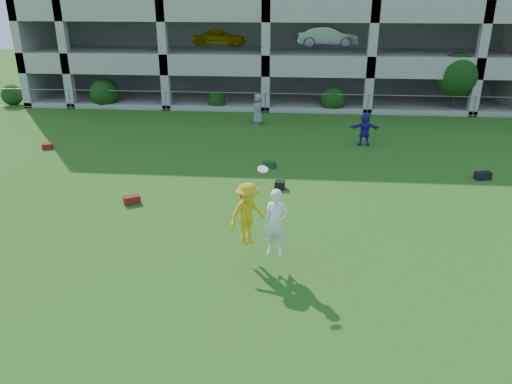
# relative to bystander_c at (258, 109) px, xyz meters

# --- Properties ---
(ground) EXTENTS (100.00, 100.00, 0.00)m
(ground) POSITION_rel_bystander_c_xyz_m (0.20, -16.28, -0.82)
(ground) COLOR #235114
(ground) RESTS_ON ground
(bystander_c) EXTENTS (0.70, 0.90, 1.65)m
(bystander_c) POSITION_rel_bystander_c_xyz_m (0.00, 0.00, 0.00)
(bystander_c) COLOR gray
(bystander_c) RESTS_ON ground
(bystander_d) EXTENTS (1.43, 0.46, 1.54)m
(bystander_d) POSITION_rel_bystander_c_xyz_m (5.29, -3.57, -0.05)
(bystander_d) COLOR navy
(bystander_d) RESTS_ON ground
(bag_red_a) EXTENTS (0.63, 0.54, 0.28)m
(bag_red_a) POSITION_rel_bystander_c_xyz_m (-3.38, -11.27, -0.68)
(bag_red_a) COLOR #5D110F
(bag_red_a) RESTS_ON ground
(crate_d) EXTENTS (0.37, 0.37, 0.30)m
(crate_d) POSITION_rel_bystander_c_xyz_m (1.60, -9.45, -0.67)
(crate_d) COLOR black
(crate_d) RESTS_ON ground
(bag_black_e) EXTENTS (0.66, 0.46, 0.30)m
(bag_black_e) POSITION_rel_bystander_c_xyz_m (9.37, -7.78, -0.67)
(bag_black_e) COLOR black
(bag_black_e) RESTS_ON ground
(bag_red_f) EXTENTS (0.52, 0.41, 0.24)m
(bag_red_f) POSITION_rel_bystander_c_xyz_m (-9.27, -5.43, -0.70)
(bag_red_f) COLOR #5E1015
(bag_red_f) RESTS_ON ground
(bag_green_g) EXTENTS (0.58, 0.50, 0.25)m
(bag_green_g) POSITION_rel_bystander_c_xyz_m (1.07, -7.11, -0.70)
(bag_green_g) COLOR #133515
(bag_green_g) RESTS_ON ground
(frisbee_contest) EXTENTS (1.75, 1.30, 2.31)m
(frisbee_contest) POSITION_rel_bystander_c_xyz_m (1.19, -14.87, 0.55)
(frisbee_contest) COLOR gold
(frisbee_contest) RESTS_ON ground
(parking_garage) EXTENTS (30.00, 14.00, 12.00)m
(parking_garage) POSITION_rel_bystander_c_xyz_m (0.20, 11.42, 5.19)
(parking_garage) COLOR #9E998C
(parking_garage) RESTS_ON ground
(fence) EXTENTS (36.06, 0.06, 1.20)m
(fence) POSITION_rel_bystander_c_xyz_m (0.20, 2.72, -0.21)
(fence) COLOR gray
(fence) RESTS_ON ground
(shrub_row) EXTENTS (34.38, 2.52, 3.50)m
(shrub_row) POSITION_rel_bystander_c_xyz_m (4.79, 3.42, 0.68)
(shrub_row) COLOR #163D11
(shrub_row) RESTS_ON ground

